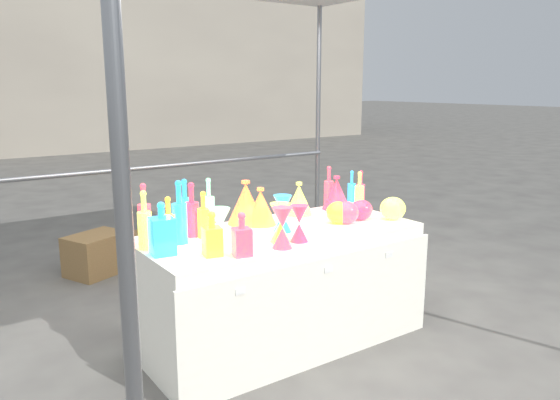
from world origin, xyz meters
TOP-DOWN VIEW (x-y plane):
  - ground at (0.00, 0.00)m, footprint 80.00×80.00m
  - display_table at (0.00, -0.01)m, footprint 1.84×0.83m
  - background_building at (4.00, 14.00)m, footprint 14.00×6.00m
  - cardboard_box_closed at (-0.61, 2.00)m, footprint 0.60×0.53m
  - cardboard_box_flat at (-0.12, 2.83)m, footprint 0.83×0.66m
  - bottle_0 at (-0.47, 0.13)m, footprint 0.09×0.09m
  - bottle_1 at (-0.50, 0.33)m, footprint 0.08×0.08m
  - bottle_2 at (-0.80, 0.26)m, footprint 0.08×0.08m
  - bottle_3 at (-0.52, 0.20)m, footprint 0.11×0.11m
  - bottle_4 at (-0.85, 0.11)m, footprint 0.10×0.10m
  - bottle_5 at (-0.36, 0.28)m, footprint 0.09×0.09m
  - bottle_6 at (-0.71, 0.10)m, footprint 0.09×0.09m
  - bottle_7 at (-0.64, 0.10)m, footprint 0.09×0.09m
  - decanter_0 at (-0.60, -0.22)m, footprint 0.11×0.11m
  - decanter_1 at (-0.47, -0.31)m, footprint 0.11×0.11m
  - decanter_2 at (-0.81, -0.04)m, footprint 0.14×0.14m
  - hourglass_0 at (-0.20, -0.32)m, footprint 0.13×0.13m
  - hourglass_1 at (-0.05, -0.27)m, footprint 0.15×0.15m
  - hourglass_2 at (-0.15, -0.21)m, footprint 0.14×0.14m
  - hourglass_3 at (-0.51, -0.15)m, footprint 0.15×0.15m
  - hourglass_4 at (-0.15, -0.22)m, footprint 0.15×0.15m
  - hourglass_5 at (-0.00, -0.03)m, footprint 0.15×0.15m
  - globe_0 at (0.43, -0.07)m, footprint 0.21×0.21m
  - globe_1 at (0.81, -0.20)m, footprint 0.21×0.21m
  - globe_2 at (0.47, -0.10)m, footprint 0.18×0.18m
  - globe_3 at (0.63, -0.08)m, footprint 0.19×0.19m
  - lampshade_0 at (-0.02, 0.20)m, footprint 0.24×0.24m
  - lampshade_1 at (-0.08, 0.28)m, footprint 0.32×0.32m
  - lampshade_2 at (0.70, 0.26)m, footprint 0.28×0.28m
  - lampshade_3 at (0.36, 0.28)m, footprint 0.22×0.22m
  - bottle_8 at (0.86, 0.28)m, footprint 0.08×0.08m
  - bottle_9 at (0.70, 0.36)m, footprint 0.09×0.09m
  - bottle_10 at (0.86, 0.18)m, footprint 0.07×0.07m
  - bottle_11 at (0.79, 0.12)m, footprint 0.07×0.07m

SIDE VIEW (x-z plane):
  - ground at x=0.00m, z-range 0.00..0.00m
  - cardboard_box_flat at x=-0.12m, z-range 0.00..0.06m
  - cardboard_box_closed at x=-0.61m, z-range 0.00..0.36m
  - display_table at x=0.00m, z-range 0.00..0.75m
  - globe_3 at x=0.63m, z-range 0.75..0.87m
  - globe_0 at x=0.43m, z-range 0.75..0.88m
  - globe_2 at x=0.47m, z-range 0.75..0.88m
  - globe_1 at x=0.81m, z-range 0.75..0.89m
  - hourglass_1 at x=-0.05m, z-range 0.75..0.97m
  - hourglass_4 at x=-0.15m, z-range 0.75..0.98m
  - hourglass_2 at x=-0.15m, z-range 0.75..0.98m
  - hourglass_5 at x=0.00m, z-range 0.75..0.98m
  - lampshade_3 at x=0.36m, z-range 0.75..0.99m
  - hourglass_0 at x=-0.20m, z-range 0.75..0.99m
  - hourglass_3 at x=-0.51m, z-range 0.75..0.99m
  - decanter_1 at x=-0.47m, z-range 0.75..0.99m
  - decanter_0 at x=-0.60m, z-range 0.75..1.00m
  - lampshade_0 at x=-0.02m, z-range 0.75..1.00m
  - lampshade_2 at x=0.70m, z-range 0.75..1.00m
  - bottle_8 at x=0.86m, z-range 0.75..1.03m
  - bottle_0 at x=-0.47m, z-range 0.75..1.04m
  - bottle_6 at x=-0.71m, z-range 0.75..1.04m
  - bottle_10 at x=0.86m, z-range 0.75..1.04m
  - lampshade_1 at x=-0.08m, z-range 0.75..1.04m
  - bottle_11 at x=0.79m, z-range 0.75..1.04m
  - decanter_2 at x=-0.81m, z-range 0.75..1.05m
  - bottle_9 at x=0.70m, z-range 0.75..1.06m
  - bottle_3 at x=-0.52m, z-range 0.75..1.09m
  - bottle_4 at x=-0.85m, z-range 0.75..1.09m
  - bottle_1 at x=-0.50m, z-range 0.75..1.09m
  - bottle_5 at x=-0.36m, z-range 0.75..1.09m
  - bottle_2 at x=-0.80m, z-range 0.75..1.10m
  - bottle_7 at x=-0.64m, z-range 0.75..1.13m
  - background_building at x=4.00m, z-range 0.00..6.00m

